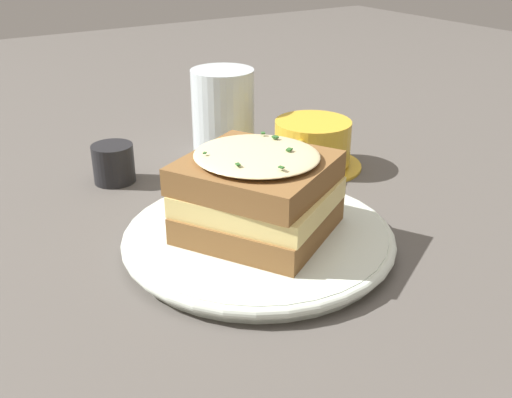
{
  "coord_description": "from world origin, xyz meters",
  "views": [
    {
      "loc": [
        -0.26,
        -0.43,
        0.28
      ],
      "look_at": [
        -0.0,
        -0.02,
        0.05
      ],
      "focal_mm": 42.0,
      "sensor_mm": 36.0,
      "label": 1
    }
  ],
  "objects_px": {
    "dinner_plate": "(256,238)",
    "condiment_pot": "(114,163)",
    "sandwich": "(255,193)",
    "water_glass": "(223,112)",
    "teacup_with_saucer": "(312,145)"
  },
  "relations": [
    {
      "from": "dinner_plate",
      "to": "condiment_pot",
      "type": "distance_m",
      "value": 0.22
    },
    {
      "from": "water_glass",
      "to": "condiment_pot",
      "type": "relative_size",
      "value": 2.27
    },
    {
      "from": "sandwich",
      "to": "condiment_pot",
      "type": "bearing_deg",
      "value": 104.17
    },
    {
      "from": "dinner_plate",
      "to": "sandwich",
      "type": "height_order",
      "value": "sandwich"
    },
    {
      "from": "dinner_plate",
      "to": "condiment_pot",
      "type": "relative_size",
      "value": 5.29
    },
    {
      "from": "teacup_with_saucer",
      "to": "water_glass",
      "type": "distance_m",
      "value": 0.12
    },
    {
      "from": "sandwich",
      "to": "condiment_pot",
      "type": "relative_size",
      "value": 3.54
    },
    {
      "from": "sandwich",
      "to": "water_glass",
      "type": "bearing_deg",
      "value": 66.68
    },
    {
      "from": "dinner_plate",
      "to": "condiment_pot",
      "type": "xyz_separation_m",
      "value": [
        -0.05,
        0.22,
        0.01
      ]
    },
    {
      "from": "dinner_plate",
      "to": "sandwich",
      "type": "xyz_separation_m",
      "value": [
        0.0,
        0.0,
        0.05
      ]
    },
    {
      "from": "water_glass",
      "to": "condiment_pot",
      "type": "bearing_deg",
      "value": -173.86
    },
    {
      "from": "dinner_plate",
      "to": "water_glass",
      "type": "bearing_deg",
      "value": 66.78
    },
    {
      "from": "water_glass",
      "to": "condiment_pot",
      "type": "distance_m",
      "value": 0.16
    },
    {
      "from": "sandwich",
      "to": "water_glass",
      "type": "height_order",
      "value": "water_glass"
    },
    {
      "from": "dinner_plate",
      "to": "water_glass",
      "type": "xyz_separation_m",
      "value": [
        0.1,
        0.23,
        0.04
      ]
    }
  ]
}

